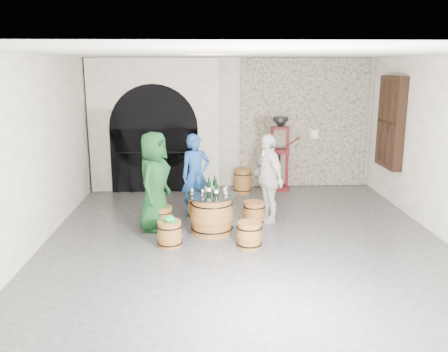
{
  "coord_description": "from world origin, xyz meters",
  "views": [
    {
      "loc": [
        -0.68,
        -7.8,
        3.0
      ],
      "look_at": [
        -0.34,
        0.59,
        1.05
      ],
      "focal_mm": 38.0,
      "sensor_mm": 36.0,
      "label": 1
    }
  ],
  "objects_px": {
    "person_white": "(268,178)",
    "wine_bottle_center": "(216,190)",
    "barrel_stool_near_right": "(249,235)",
    "side_barrel": "(243,181)",
    "person_blue": "(196,176)",
    "person_green": "(154,182)",
    "barrel_stool_far": "(198,207)",
    "barrel_stool_near_left": "(170,234)",
    "wine_bottle_right": "(215,186)",
    "barrel_stool_left": "(162,218)",
    "wine_bottle_left": "(209,188)",
    "barrel_stool_right": "(254,213)",
    "corking_press": "(280,148)",
    "barrel_table": "(212,214)"
  },
  "relations": [
    {
      "from": "person_green",
      "to": "side_barrel",
      "type": "height_order",
      "value": "person_green"
    },
    {
      "from": "person_white",
      "to": "wine_bottle_center",
      "type": "relative_size",
      "value": 5.36
    },
    {
      "from": "person_green",
      "to": "side_barrel",
      "type": "distance_m",
      "value": 3.2
    },
    {
      "from": "barrel_stool_near_right",
      "to": "person_green",
      "type": "relative_size",
      "value": 0.24
    },
    {
      "from": "side_barrel",
      "to": "person_green",
      "type": "bearing_deg",
      "value": -125.84
    },
    {
      "from": "wine_bottle_right",
      "to": "corking_press",
      "type": "bearing_deg",
      "value": 60.49
    },
    {
      "from": "barrel_stool_near_right",
      "to": "wine_bottle_left",
      "type": "xyz_separation_m",
      "value": [
        -0.67,
        0.74,
        0.64
      ]
    },
    {
      "from": "barrel_stool_left",
      "to": "person_blue",
      "type": "height_order",
      "value": "person_blue"
    },
    {
      "from": "barrel_stool_far",
      "to": "person_green",
      "type": "bearing_deg",
      "value": -139.05
    },
    {
      "from": "person_blue",
      "to": "wine_bottle_center",
      "type": "xyz_separation_m",
      "value": [
        0.38,
        -1.18,
        0.02
      ]
    },
    {
      "from": "barrel_stool_left",
      "to": "barrel_stool_right",
      "type": "distance_m",
      "value": 1.79
    },
    {
      "from": "wine_bottle_left",
      "to": "barrel_stool_right",
      "type": "bearing_deg",
      "value": 28.77
    },
    {
      "from": "barrel_stool_right",
      "to": "barrel_stool_near_right",
      "type": "bearing_deg",
      "value": -99.63
    },
    {
      "from": "barrel_stool_near_left",
      "to": "wine_bottle_center",
      "type": "relative_size",
      "value": 1.37
    },
    {
      "from": "wine_bottle_left",
      "to": "barrel_stool_near_right",
      "type": "bearing_deg",
      "value": -47.56
    },
    {
      "from": "wine_bottle_right",
      "to": "person_blue",
      "type": "bearing_deg",
      "value": 112.07
    },
    {
      "from": "barrel_stool_near_right",
      "to": "wine_bottle_right",
      "type": "xyz_separation_m",
      "value": [
        -0.56,
        0.88,
        0.64
      ]
    },
    {
      "from": "barrel_stool_left",
      "to": "wine_bottle_right",
      "type": "distance_m",
      "value": 1.19
    },
    {
      "from": "person_white",
      "to": "barrel_stool_near_right",
      "type": "bearing_deg",
      "value": -40.38
    },
    {
      "from": "person_green",
      "to": "person_blue",
      "type": "relative_size",
      "value": 1.1
    },
    {
      "from": "barrel_stool_right",
      "to": "person_blue",
      "type": "distance_m",
      "value": 1.41
    },
    {
      "from": "barrel_stool_far",
      "to": "barrel_stool_near_left",
      "type": "xyz_separation_m",
      "value": [
        -0.46,
        -1.55,
        0.0
      ]
    },
    {
      "from": "barrel_stool_far",
      "to": "wine_bottle_right",
      "type": "height_order",
      "value": "wine_bottle_right"
    },
    {
      "from": "barrel_stool_right",
      "to": "corking_press",
      "type": "xyz_separation_m",
      "value": [
        0.88,
        2.58,
        0.82
      ]
    },
    {
      "from": "person_green",
      "to": "corking_press",
      "type": "relative_size",
      "value": 1.03
    },
    {
      "from": "person_white",
      "to": "wine_bottle_center",
      "type": "xyz_separation_m",
      "value": [
        -1.03,
        -0.78,
        -0.01
      ]
    },
    {
      "from": "wine_bottle_right",
      "to": "barrel_stool_near_left",
      "type": "bearing_deg",
      "value": -135.48
    },
    {
      "from": "barrel_stool_left",
      "to": "barrel_stool_near_right",
      "type": "height_order",
      "value": "same"
    },
    {
      "from": "person_blue",
      "to": "wine_bottle_right",
      "type": "bearing_deg",
      "value": -90.27
    },
    {
      "from": "barrel_stool_near_right",
      "to": "side_barrel",
      "type": "bearing_deg",
      "value": 87.34
    },
    {
      "from": "wine_bottle_right",
      "to": "corking_press",
      "type": "height_order",
      "value": "corking_press"
    },
    {
      "from": "barrel_stool_near_left",
      "to": "person_green",
      "type": "xyz_separation_m",
      "value": [
        -0.33,
        0.87,
        0.71
      ]
    },
    {
      "from": "barrel_stool_near_left",
      "to": "wine_bottle_left",
      "type": "xyz_separation_m",
      "value": [
        0.68,
        0.63,
        0.64
      ]
    },
    {
      "from": "barrel_table",
      "to": "wine_bottle_left",
      "type": "relative_size",
      "value": 2.91
    },
    {
      "from": "side_barrel",
      "to": "barrel_stool_left",
      "type": "bearing_deg",
      "value": -123.81
    },
    {
      "from": "barrel_table",
      "to": "wine_bottle_left",
      "type": "xyz_separation_m",
      "value": [
        -0.05,
        0.0,
        0.5
      ]
    },
    {
      "from": "corking_press",
      "to": "barrel_stool_left",
      "type": "bearing_deg",
      "value": -130.17
    },
    {
      "from": "barrel_table",
      "to": "barrel_stool_far",
      "type": "distance_m",
      "value": 0.97
    },
    {
      "from": "person_green",
      "to": "wine_bottle_right",
      "type": "bearing_deg",
      "value": -78.55
    },
    {
      "from": "person_white",
      "to": "barrel_table",
      "type": "bearing_deg",
      "value": -80.79
    },
    {
      "from": "barrel_stool_far",
      "to": "person_blue",
      "type": "bearing_deg",
      "value": 106.32
    },
    {
      "from": "barrel_table",
      "to": "barrel_stool_near_left",
      "type": "xyz_separation_m",
      "value": [
        -0.73,
        -0.63,
        -0.14
      ]
    },
    {
      "from": "barrel_stool_far",
      "to": "barrel_stool_right",
      "type": "height_order",
      "value": "same"
    },
    {
      "from": "side_barrel",
      "to": "person_white",
      "type": "bearing_deg",
      "value": -81.58
    },
    {
      "from": "wine_bottle_right",
      "to": "corking_press",
      "type": "xyz_separation_m",
      "value": [
        1.65,
        2.92,
        0.18
      ]
    },
    {
      "from": "barrel_table",
      "to": "barrel_stool_near_left",
      "type": "bearing_deg",
      "value": -139.19
    },
    {
      "from": "barrel_stool_left",
      "to": "barrel_stool_right",
      "type": "bearing_deg",
      "value": 8.67
    },
    {
      "from": "person_white",
      "to": "side_barrel",
      "type": "height_order",
      "value": "person_white"
    },
    {
      "from": "barrel_stool_left",
      "to": "wine_bottle_left",
      "type": "distance_m",
      "value": 1.12
    },
    {
      "from": "barrel_stool_near_right",
      "to": "barrel_stool_right",
      "type": "bearing_deg",
      "value": 80.37
    }
  ]
}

